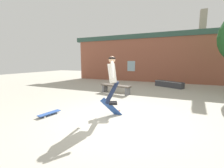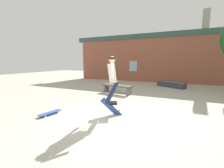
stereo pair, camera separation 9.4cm
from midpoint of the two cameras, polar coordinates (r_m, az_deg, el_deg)
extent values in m
plane|color=#B2AD9E|center=(4.74, 0.14, -12.99)|extent=(40.00, 40.00, 0.00)
cube|color=#93513D|center=(13.41, 16.11, 8.67)|extent=(14.97, 0.40, 3.71)
cube|color=#335147|center=(13.58, 16.48, 17.37)|extent=(15.72, 0.52, 0.41)
cube|color=gray|center=(13.73, 31.22, 20.27)|extent=(0.44, 0.44, 1.40)
cube|color=#99B7C6|center=(13.64, 7.12, 6.79)|extent=(0.70, 0.02, 0.90)
cube|color=brown|center=(8.25, 1.08, -0.63)|extent=(1.81, 0.79, 0.08)
cube|color=slate|center=(8.74, -3.02, -1.68)|extent=(0.19, 0.38, 0.39)
cube|color=slate|center=(7.89, 5.61, -2.82)|extent=(0.19, 0.38, 0.39)
cube|color=#38383D|center=(11.00, 20.63, -0.06)|extent=(1.94, 1.37, 0.41)
cube|color=#B7B7BC|center=(10.79, 20.06, 0.84)|extent=(1.74, 1.02, 0.02)
cube|color=silver|center=(4.71, -0.57, 4.21)|extent=(0.41, 0.43, 0.61)
sphere|color=tan|center=(4.69, -0.58, 9.26)|extent=(0.28, 0.28, 0.21)
ellipsoid|color=black|center=(4.69, -0.58, 9.71)|extent=(0.29, 0.29, 0.12)
cylinder|color=#1E2847|center=(4.87, -0.59, -2.95)|extent=(0.49, 0.20, 0.74)
cube|color=black|center=(4.96, -0.24, -6.96)|extent=(0.28, 0.20, 0.07)
cylinder|color=#1E2847|center=(4.71, -0.53, -3.36)|extent=(0.41, 0.39, 0.74)
cube|color=black|center=(4.79, -0.16, -7.50)|extent=(0.28, 0.20, 0.07)
cylinder|color=silver|center=(5.09, -0.71, 5.85)|extent=(0.25, 0.40, 0.52)
cylinder|color=silver|center=(4.30, -0.42, 5.37)|extent=(0.25, 0.40, 0.52)
cube|color=#2D519E|center=(4.97, -0.84, -9.06)|extent=(0.70, 0.28, 0.73)
cylinder|color=#DB3D33|center=(5.01, 2.28, -10.09)|extent=(0.06, 0.07, 0.06)
cylinder|color=#DB3D33|center=(5.13, 0.62, -11.36)|extent=(0.06, 0.07, 0.06)
cylinder|color=#DB3D33|center=(4.90, -2.09, -6.08)|extent=(0.06, 0.07, 0.06)
cylinder|color=#DB3D33|center=(5.02, -3.68, -7.45)|extent=(0.06, 0.07, 0.06)
cube|color=#2D519E|center=(5.40, -23.19, -10.13)|extent=(0.33, 0.79, 0.02)
cylinder|color=silver|center=(5.63, -21.78, -9.78)|extent=(0.02, 0.06, 0.05)
cylinder|color=silver|center=(5.46, -20.41, -10.28)|extent=(0.02, 0.06, 0.05)
cylinder|color=silver|center=(5.39, -25.95, -10.86)|extent=(0.02, 0.06, 0.05)
cylinder|color=silver|center=(5.21, -24.67, -11.44)|extent=(0.02, 0.06, 0.05)
camera|label=1|loc=(0.05, -90.57, -0.08)|focal=24.00mm
camera|label=2|loc=(0.05, 89.43, 0.08)|focal=24.00mm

